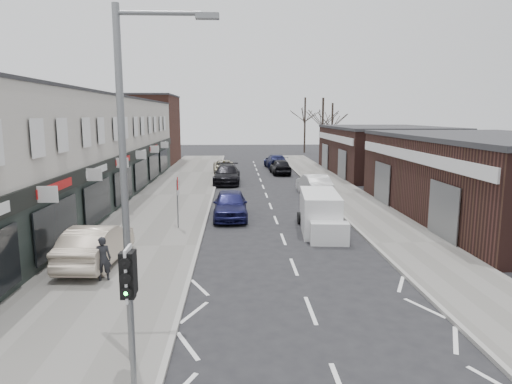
{
  "coord_description": "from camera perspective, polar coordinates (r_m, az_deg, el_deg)",
  "views": [
    {
      "loc": [
        -2.23,
        -10.88,
        5.82
      ],
      "look_at": [
        -1.38,
        8.13,
        2.6
      ],
      "focal_mm": 32.0,
      "sensor_mm": 36.0,
      "label": 1
    }
  ],
  "objects": [
    {
      "name": "brick_block_far",
      "position": [
        57.04,
        -14.07,
        7.49
      ],
      "size": [
        8.0,
        10.0,
        8.0
      ],
      "primitive_type": "cube",
      "color": "#4E2A21",
      "rests_on": "ground"
    },
    {
      "name": "tree_far_c",
      "position": [
        71.93,
        6.06,
        4.91
      ],
      "size": [
        3.6,
        3.6,
        8.5
      ],
      "primitive_type": null,
      "color": "#382D26",
      "rests_on": "ground"
    },
    {
      "name": "pavement_left",
      "position": [
        33.69,
        -10.23,
        -0.4
      ],
      "size": [
        5.5,
        64.0,
        0.12
      ],
      "primitive_type": "cube",
      "color": "slate",
      "rests_on": "ground"
    },
    {
      "name": "right_unit_far",
      "position": [
        47.37,
        15.63,
        4.93
      ],
      "size": [
        10.0,
        16.0,
        4.5
      ],
      "primitive_type": "cube",
      "color": "#351C18",
      "rests_on": "ground"
    },
    {
      "name": "tree_far_b",
      "position": [
        66.57,
        9.39,
        4.46
      ],
      "size": [
        3.6,
        3.6,
        7.5
      ],
      "primitive_type": null,
      "color": "#382D26",
      "rests_on": "ground"
    },
    {
      "name": "parked_car_left_a",
      "position": [
        25.97,
        -3.22,
        -1.56
      ],
      "size": [
        1.93,
        4.72,
        1.6
      ],
      "primitive_type": "imported",
      "rotation": [
        0.0,
        0.0,
        0.01
      ],
      "color": "#161745",
      "rests_on": "ground"
    },
    {
      "name": "ground",
      "position": [
        12.54,
        8.39,
        -18.16
      ],
      "size": [
        160.0,
        160.0,
        0.0
      ],
      "primitive_type": "plane",
      "color": "black",
      "rests_on": "ground"
    },
    {
      "name": "parked_car_left_b",
      "position": [
        39.14,
        -3.66,
        2.2
      ],
      "size": [
        2.32,
        5.5,
        1.58
      ],
      "primitive_type": "imported",
      "rotation": [
        0.0,
        0.0,
        -0.02
      ],
      "color": "black",
      "rests_on": "ground"
    },
    {
      "name": "parked_car_right_c",
      "position": [
        50.62,
        2.49,
        3.86
      ],
      "size": [
        2.52,
        5.4,
        1.52
      ],
      "primitive_type": "imported",
      "rotation": [
        0.0,
        0.0,
        3.22
      ],
      "color": "#13173D",
      "rests_on": "ground"
    },
    {
      "name": "sedan_on_pavement",
      "position": [
        18.74,
        -19.34,
        -6.19
      ],
      "size": [
        1.91,
        4.79,
        1.55
      ],
      "primitive_type": "imported",
      "rotation": [
        0.0,
        0.0,
        3.08
      ],
      "color": "#BEAE98",
      "rests_on": "pavement_left"
    },
    {
      "name": "right_unit_near",
      "position": [
        29.13,
        27.85,
        1.45
      ],
      "size": [
        10.0,
        18.0,
        4.5
      ],
      "primitive_type": "cube",
      "color": "#351C18",
      "rests_on": "ground"
    },
    {
      "name": "pedestrian",
      "position": [
        16.84,
        -18.61,
        -7.89
      ],
      "size": [
        0.63,
        0.46,
        1.57
      ],
      "primitive_type": "imported",
      "rotation": [
        0.0,
        0.0,
        3.31
      ],
      "color": "black",
      "rests_on": "pavement_left"
    },
    {
      "name": "warning_sign",
      "position": [
        23.35,
        -9.73,
        0.55
      ],
      "size": [
        0.12,
        0.8,
        2.7
      ],
      "color": "slate",
      "rests_on": "pavement_left"
    },
    {
      "name": "tree_far_a",
      "position": [
        60.23,
        8.23,
        3.96
      ],
      "size": [
        3.6,
        3.6,
        8.0
      ],
      "primitive_type": null,
      "color": "#382D26",
      "rests_on": "ground"
    },
    {
      "name": "parked_car_right_b",
      "position": [
        45.39,
        3.07,
        3.19
      ],
      "size": [
        1.99,
        4.53,
        1.52
      ],
      "primitive_type": "imported",
      "rotation": [
        0.0,
        0.0,
        3.19
      ],
      "color": "black",
      "rests_on": "ground"
    },
    {
      "name": "parked_car_left_c",
      "position": [
        46.24,
        -3.99,
        3.16
      ],
      "size": [
        2.45,
        4.79,
        1.29
      ],
      "primitive_type": "imported",
      "rotation": [
        0.0,
        0.0,
        0.07
      ],
      "color": "#B0A98C",
      "rests_on": "ground"
    },
    {
      "name": "traffic_light",
      "position": [
        9.75,
        -15.57,
        -11.22
      ],
      "size": [
        0.28,
        0.6,
        3.1
      ],
      "color": "slate",
      "rests_on": "pavement_left"
    },
    {
      "name": "pavement_right",
      "position": [
        34.32,
        10.93,
        -0.23
      ],
      "size": [
        3.5,
        64.0,
        0.12
      ],
      "primitive_type": "cube",
      "color": "slate",
      "rests_on": "ground"
    },
    {
      "name": "white_van",
      "position": [
        23.16,
        8.03,
        -2.68
      ],
      "size": [
        2.16,
        5.21,
        1.97
      ],
      "rotation": [
        0.0,
        0.0,
        -0.09
      ],
      "color": "white",
      "rests_on": "ground"
    },
    {
      "name": "shop_terrace_left",
      "position": [
        32.49,
        -22.93,
        4.84
      ],
      "size": [
        8.0,
        41.0,
        7.1
      ],
      "primitive_type": "cube",
      "color": "beige",
      "rests_on": "ground"
    },
    {
      "name": "street_lamp",
      "position": [
        10.41,
        -15.3,
        2.64
      ],
      "size": [
        2.23,
        0.22,
        8.0
      ],
      "color": "slate",
      "rests_on": "pavement_left"
    },
    {
      "name": "parked_car_right_a",
      "position": [
        33.77,
        7.25,
        0.93
      ],
      "size": [
        2.1,
        4.84,
        1.55
      ],
      "primitive_type": "imported",
      "rotation": [
        0.0,
        0.0,
        3.24
      ],
      "color": "silver",
      "rests_on": "ground"
    }
  ]
}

